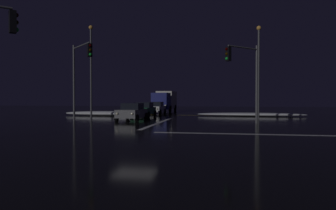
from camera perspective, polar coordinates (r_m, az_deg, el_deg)
ground at (r=18.73m, az=-6.14°, el=-5.06°), size 120.00×120.00×0.10m
stop_line_north at (r=25.88m, az=-1.55°, el=-3.20°), size 0.35×12.61×0.01m
centre_line_ns at (r=37.30m, az=2.05°, el=-1.86°), size 22.00×0.15×0.01m
crosswalk_bar_east at (r=18.13m, az=17.37°, el=-5.15°), size 12.61×0.40×0.01m
snow_bank_left_curb at (r=36.63m, az=-11.40°, el=-1.52°), size 9.75×1.50×0.53m
snow_bank_right_curb at (r=35.98m, az=14.86°, el=-1.69°), size 11.97×1.50×0.41m
sedan_gray at (r=28.30m, az=-6.58°, el=-1.22°), size 2.02×4.33×1.57m
sedan_green at (r=34.09m, az=-4.42°, el=-0.80°), size 2.02×4.33×1.57m
sedan_white at (r=39.90m, az=-2.25°, el=-0.51°), size 2.02×4.33×1.57m
box_truck at (r=46.90m, az=-0.52°, el=0.85°), size 2.68×8.28×3.08m
traffic_signal_nw at (r=27.42m, az=-15.79°, el=6.57°), size 3.01×3.01×6.69m
traffic_signal_ne at (r=24.86m, az=13.89°, el=6.31°), size 2.58×2.58×6.19m
streetlamp_left_near at (r=33.97m, az=-13.88°, el=7.14°), size 0.44×0.44×9.65m
streetlamp_right_near at (r=31.21m, az=16.22°, el=6.96°), size 0.44×0.44×8.92m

